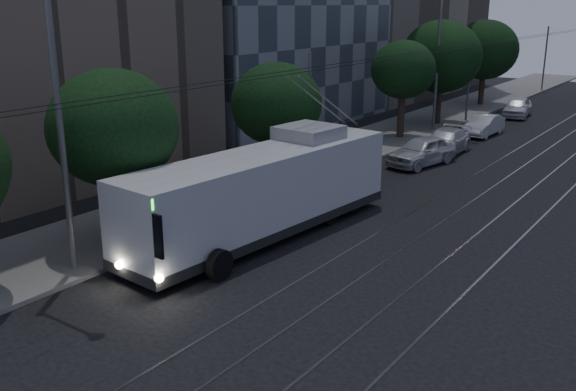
# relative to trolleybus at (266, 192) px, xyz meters

# --- Properties ---
(ground) EXTENTS (120.00, 120.00, 0.00)m
(ground) POSITION_rel_trolleybus_xyz_m (2.90, -3.56, -1.66)
(ground) COLOR black
(ground) RESTS_ON ground
(sidewalk) EXTENTS (5.00, 90.00, 0.15)m
(sidewalk) POSITION_rel_trolleybus_xyz_m (-4.60, 16.44, -1.58)
(sidewalk) COLOR slate
(sidewalk) RESTS_ON ground
(tram_rails) EXTENTS (4.52, 90.00, 0.02)m
(tram_rails) POSITION_rel_trolleybus_xyz_m (5.40, 16.44, -1.65)
(tram_rails) COLOR gray
(tram_rails) RESTS_ON ground
(overhead_wires) EXTENTS (2.23, 90.00, 6.00)m
(overhead_wires) POSITION_rel_trolleybus_xyz_m (-2.07, 16.44, 1.81)
(overhead_wires) COLOR black
(overhead_wires) RESTS_ON ground
(trolleybus) EXTENTS (3.47, 12.10, 5.63)m
(trolleybus) POSITION_rel_trolleybus_xyz_m (0.00, 0.00, 0.00)
(trolleybus) COLOR silver
(trolleybus) RESTS_ON ground
(pickup_silver) EXTENTS (4.33, 6.99, 1.80)m
(pickup_silver) POSITION_rel_trolleybus_xyz_m (-1.40, 4.44, -0.75)
(pickup_silver) COLOR #9A9EA2
(pickup_silver) RESTS_ON ground
(car_white_a) EXTENTS (2.61, 4.64, 1.49)m
(car_white_a) POSITION_rel_trolleybus_xyz_m (0.20, 13.05, -0.91)
(car_white_a) COLOR silver
(car_white_a) RESTS_ON ground
(car_white_b) EXTENTS (2.13, 4.77, 1.36)m
(car_white_b) POSITION_rel_trolleybus_xyz_m (0.20, 16.10, -0.98)
(car_white_b) COLOR silver
(car_white_b) RESTS_ON ground
(car_white_c) EXTENTS (1.52, 3.98, 1.30)m
(car_white_c) POSITION_rel_trolleybus_xyz_m (0.20, 22.51, -1.01)
(car_white_c) COLOR silver
(car_white_c) RESTS_ON ground
(car_white_d) EXTENTS (2.25, 4.40, 1.43)m
(car_white_d) POSITION_rel_trolleybus_xyz_m (-0.11, 30.76, -0.94)
(car_white_d) COLOR silver
(car_white_d) RESTS_ON ground
(tree_1) EXTENTS (4.33, 4.33, 6.06)m
(tree_1) POSITION_rel_trolleybus_xyz_m (-3.60, -3.56, 2.43)
(tree_1) COLOR #32251C
(tree_1) RESTS_ON ground
(tree_2) EXTENTS (4.07, 4.07, 5.61)m
(tree_2) POSITION_rel_trolleybus_xyz_m (-3.60, 5.57, 2.10)
(tree_2) COLOR #32251C
(tree_2) RESTS_ON ground
(tree_3) EXTENTS (3.88, 3.88, 5.99)m
(tree_3) POSITION_rel_trolleybus_xyz_m (-3.60, 18.43, 2.56)
(tree_3) COLOR #32251C
(tree_3) RESTS_ON ground
(tree_4) EXTENTS (5.34, 5.34, 7.04)m
(tree_4) POSITION_rel_trolleybus_xyz_m (-3.60, 24.17, 2.96)
(tree_4) COLOR #32251C
(tree_4) RESTS_ON ground
(tree_5) EXTENTS (5.21, 5.21, 6.84)m
(tree_5) POSITION_rel_trolleybus_xyz_m (-4.10, 34.34, 2.82)
(tree_5) COLOR #32251C
(tree_5) RESTS_ON ground
(streetlamp_near) EXTENTS (2.62, 0.44, 10.97)m
(streetlamp_near) POSITION_rel_trolleybus_xyz_m (-2.47, -6.06, 4.89)
(streetlamp_near) COLOR slate
(streetlamp_near) RESTS_ON ground
(streetlamp_far) EXTENTS (2.45, 0.44, 10.16)m
(streetlamp_far) POSITION_rel_trolleybus_xyz_m (-2.48, 21.88, 4.46)
(streetlamp_far) COLOR slate
(streetlamp_far) RESTS_ON ground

